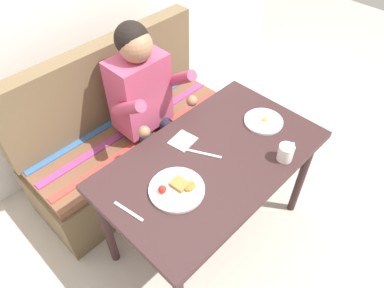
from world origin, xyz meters
name	(u,v)px	position (x,y,z in m)	size (l,w,h in m)	color
ground_plane	(208,231)	(0.00, 0.00, 0.00)	(8.00, 8.00, 0.00)	#B3A99C
table	(212,167)	(0.00, 0.00, 0.65)	(1.20, 0.70, 0.73)	#362122
couch	(129,139)	(0.00, 0.76, 0.33)	(1.44, 0.56, 1.00)	brown
person	(148,100)	(0.07, 0.59, 0.74)	(0.45, 0.61, 1.21)	#B24263
plate_breakfast	(177,189)	(-0.28, -0.02, 0.74)	(0.27, 0.27, 0.05)	white
plate_eggs	(264,121)	(0.40, -0.03, 0.74)	(0.22, 0.22, 0.04)	white
coffee_mug	(286,152)	(0.25, -0.27, 0.78)	(0.12, 0.08, 0.09)	white
napkin	(183,141)	(-0.03, 0.19, 0.73)	(0.13, 0.11, 0.01)	silver
fork	(128,211)	(-0.51, 0.05, 0.73)	(0.01, 0.17, 0.01)	silver
knife	(203,153)	(-0.02, 0.05, 0.73)	(0.01, 0.20, 0.01)	silver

